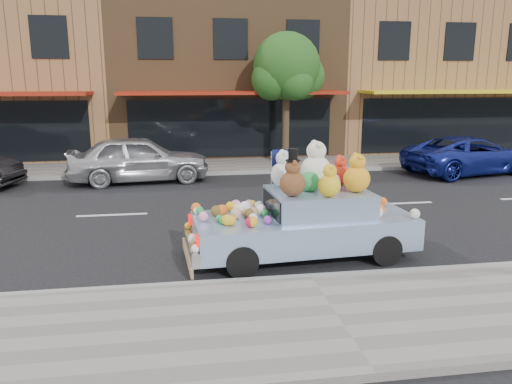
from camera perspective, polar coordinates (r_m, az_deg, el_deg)
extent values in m
plane|color=black|center=(13.60, 0.82, -1.96)|extent=(120.00, 120.00, 0.00)
cube|color=gray|center=(7.65, 9.21, -14.07)|extent=(60.00, 3.00, 0.12)
cube|color=gray|center=(19.88, -2.30, 3.02)|extent=(60.00, 3.00, 0.12)
cube|color=gray|center=(8.95, 6.24, -9.78)|extent=(60.00, 0.12, 0.13)
cube|color=gray|center=(18.42, -1.77, 2.23)|extent=(60.00, 0.12, 0.13)
cube|color=#8E613B|center=(26.14, -26.74, 11.66)|extent=(10.00, 8.00, 7.00)
cube|color=black|center=(21.53, -22.57, 16.04)|extent=(1.40, 0.06, 1.60)
cube|color=brown|center=(25.05, -3.85, 12.98)|extent=(10.00, 8.00, 7.00)
cube|color=black|center=(21.16, -2.80, 7.29)|extent=(8.50, 0.06, 2.40)
cube|color=maroon|center=(20.18, -2.57, 11.28)|extent=(9.00, 1.80, 0.12)
cube|color=black|center=(21.00, -11.45, 16.85)|extent=(1.40, 0.06, 1.60)
cube|color=black|center=(21.10, -2.91, 17.06)|extent=(1.40, 0.06, 1.60)
cube|color=black|center=(21.62, 5.39, 16.92)|extent=(1.40, 0.06, 1.60)
cube|color=#8E613B|center=(27.78, 17.70, 12.42)|extent=(10.00, 8.00, 7.00)
cube|color=#332D2B|center=(28.01, 18.24, 19.89)|extent=(10.00, 8.00, 0.30)
cube|color=black|center=(24.32, 21.54, 7.15)|extent=(8.50, 0.06, 2.40)
cube|color=yellow|center=(23.48, 22.93, 10.53)|extent=(9.00, 1.80, 0.12)
cube|color=black|center=(22.91, 15.55, 16.30)|extent=(1.40, 0.06, 1.60)
cube|color=black|center=(24.27, 22.27, 15.62)|extent=(1.40, 0.06, 1.60)
cylinder|color=#38281C|center=(19.99, 3.41, 7.52)|extent=(0.28, 0.28, 3.20)
sphere|color=#204E16|center=(19.90, 3.50, 14.18)|extent=(2.60, 2.60, 2.60)
sphere|color=#204E16|center=(20.35, 5.28, 13.00)|extent=(1.80, 1.80, 1.80)
sphere|color=#204E16|center=(19.59, 1.85, 12.75)|extent=(1.60, 1.60, 1.60)
sphere|color=#204E16|center=(19.36, 4.45, 12.42)|extent=(1.40, 1.40, 1.40)
sphere|color=#204E16|center=(20.43, 2.28, 13.32)|extent=(1.60, 1.60, 1.60)
imported|color=#B9BABE|center=(17.45, -13.25, 3.73)|extent=(4.88, 2.40, 1.60)
imported|color=navy|center=(20.10, 23.21, 3.90)|extent=(5.36, 3.32, 1.38)
cylinder|color=black|center=(9.88, 14.62, -6.43)|extent=(0.61, 0.24, 0.60)
cylinder|color=black|center=(11.22, 11.01, -3.90)|extent=(0.61, 0.24, 0.60)
cylinder|color=black|center=(9.00, -1.62, -7.96)|extent=(0.61, 0.24, 0.60)
cylinder|color=black|center=(10.44, -3.28, -4.95)|extent=(0.61, 0.24, 0.60)
cube|color=#8CA8D1|center=(9.96, 5.44, -4.38)|extent=(4.41, 1.99, 0.60)
cube|color=#8CA8D1|center=(9.91, 7.16, -1.21)|extent=(2.00, 1.63, 0.50)
cube|color=silver|center=(9.58, -7.38, -6.09)|extent=(0.28, 1.79, 0.26)
cube|color=red|center=(8.84, -6.69, -5.54)|extent=(0.08, 0.28, 0.16)
cube|color=red|center=(10.14, -7.52, -3.13)|extent=(0.08, 0.28, 0.16)
cube|color=black|center=(9.63, 1.83, -1.53)|extent=(0.13, 1.30, 0.40)
sphere|color=brown|center=(9.27, 4.19, 0.97)|extent=(0.48, 0.48, 0.48)
sphere|color=brown|center=(9.21, 4.22, 2.84)|extent=(0.30, 0.30, 0.30)
sphere|color=brown|center=(9.10, 4.38, 3.32)|extent=(0.11, 0.11, 0.11)
sphere|color=brown|center=(9.30, 4.09, 3.53)|extent=(0.11, 0.11, 0.11)
cylinder|color=black|center=(9.19, 4.24, 3.61)|extent=(0.28, 0.28, 0.02)
cylinder|color=black|center=(9.18, 4.25, 4.29)|extent=(0.18, 0.18, 0.22)
sphere|color=#F1E6BF|center=(10.13, 6.85, 2.40)|extent=(0.64, 0.64, 0.64)
sphere|color=#F1E6BF|center=(10.06, 6.91, 4.69)|extent=(0.39, 0.39, 0.39)
sphere|color=#F1E6BF|center=(9.91, 7.15, 5.31)|extent=(0.15, 0.15, 0.15)
sphere|color=#F1E6BF|center=(10.17, 6.73, 5.52)|extent=(0.15, 0.15, 0.15)
sphere|color=orange|center=(9.77, 11.43, 1.47)|extent=(0.51, 0.51, 0.51)
sphere|color=orange|center=(9.71, 11.52, 3.39)|extent=(0.32, 0.32, 0.32)
sphere|color=orange|center=(9.59, 11.78, 3.88)|extent=(0.12, 0.12, 0.12)
sphere|color=orange|center=(9.79, 11.32, 4.09)|extent=(0.12, 0.12, 0.12)
sphere|color=red|center=(10.39, 9.61, 1.96)|extent=(0.42, 0.42, 0.42)
sphere|color=red|center=(10.34, 9.66, 3.42)|extent=(0.26, 0.26, 0.26)
sphere|color=red|center=(10.24, 9.84, 3.80)|extent=(0.10, 0.10, 0.10)
sphere|color=red|center=(10.41, 9.53, 3.96)|extent=(0.10, 0.10, 0.10)
sphere|color=silver|center=(10.04, 3.15, 2.01)|extent=(0.51, 0.51, 0.51)
sphere|color=silver|center=(9.98, 3.17, 3.87)|extent=(0.32, 0.32, 0.32)
sphere|color=silver|center=(9.85, 3.31, 4.36)|extent=(0.12, 0.12, 0.12)
sphere|color=silver|center=(10.07, 3.05, 4.55)|extent=(0.12, 0.12, 0.12)
sphere|color=gold|center=(9.30, 8.38, 0.72)|extent=(0.42, 0.42, 0.42)
sphere|color=gold|center=(9.25, 8.44, 2.35)|extent=(0.26, 0.26, 0.26)
sphere|color=gold|center=(9.15, 8.62, 2.77)|extent=(0.10, 0.10, 0.10)
sphere|color=gold|center=(9.32, 8.29, 2.97)|extent=(0.10, 0.10, 0.10)
sphere|color=#25893F|center=(9.75, 6.13, 1.17)|extent=(0.40, 0.40, 0.40)
sphere|color=pink|center=(9.97, 8.75, 1.18)|extent=(0.32, 0.32, 0.32)
sphere|color=orange|center=(9.19, -3.30, -3.21)|extent=(0.21, 0.21, 0.21)
sphere|color=#25893F|center=(9.69, 1.05, -2.48)|extent=(0.16, 0.16, 0.16)
sphere|color=red|center=(9.07, -0.62, -3.44)|extent=(0.20, 0.20, 0.20)
sphere|color=orange|center=(10.34, -0.39, -1.44)|extent=(0.18, 0.18, 0.18)
sphere|color=red|center=(10.34, -0.61, -1.48)|extent=(0.16, 0.16, 0.16)
sphere|color=#25893F|center=(9.27, -3.74, -3.20)|extent=(0.17, 0.17, 0.17)
sphere|color=purple|center=(9.26, 1.33, -3.21)|extent=(0.16, 0.16, 0.16)
sphere|color=brown|center=(9.80, -4.58, -2.16)|extent=(0.22, 0.22, 0.22)
sphere|color=#A4775A|center=(10.27, -0.81, -1.46)|extent=(0.20, 0.20, 0.20)
sphere|color=pink|center=(9.49, -6.04, -2.80)|extent=(0.19, 0.19, 0.19)
sphere|color=#EF5516|center=(9.84, -3.99, -2.09)|extent=(0.22, 0.22, 0.22)
sphere|color=white|center=(10.21, 0.38, -1.58)|extent=(0.19, 0.19, 0.19)
sphere|color=orange|center=(9.07, -0.43, -3.42)|extent=(0.21, 0.21, 0.21)
sphere|color=white|center=(10.11, -1.26, -1.66)|extent=(0.22, 0.22, 0.22)
sphere|color=orange|center=(9.19, -2.86, -3.26)|extent=(0.19, 0.19, 0.19)
sphere|color=brown|center=(9.62, -0.71, -2.47)|extent=(0.20, 0.20, 0.20)
sphere|color=#A4775A|center=(9.76, -1.19, -2.36)|extent=(0.16, 0.16, 0.16)
sphere|color=#A4775A|center=(10.26, -2.02, -1.68)|extent=(0.13, 0.13, 0.13)
sphere|color=beige|center=(10.17, -1.14, -1.80)|extent=(0.14, 0.14, 0.14)
sphere|color=orange|center=(10.12, -2.55, -1.72)|extent=(0.20, 0.20, 0.20)
sphere|color=beige|center=(10.05, -2.10, -1.86)|extent=(0.18, 0.18, 0.18)
sphere|color=orange|center=(10.15, -2.96, -1.66)|extent=(0.20, 0.20, 0.20)
sphere|color=beige|center=(9.96, -1.87, -2.06)|extent=(0.16, 0.16, 0.16)
sphere|color=white|center=(9.37, -0.33, -2.98)|extent=(0.17, 0.17, 0.17)
sphere|color=#A4775A|center=(9.67, -0.33, -2.34)|extent=(0.21, 0.21, 0.21)
sphere|color=pink|center=(10.25, -2.31, -1.48)|extent=(0.21, 0.21, 0.21)
sphere|color=#EF5516|center=(10.09, -6.87, -1.81)|extent=(0.21, 0.21, 0.21)
sphere|color=#25893F|center=(9.43, -4.21, -3.03)|extent=(0.14, 0.14, 0.14)
sphere|color=#EF5516|center=(10.02, -3.80, -1.93)|extent=(0.18, 0.18, 0.18)
sphere|color=#A4775A|center=(9.66, -2.32, -2.42)|extent=(0.20, 0.20, 0.20)
sphere|color=brown|center=(10.27, -2.82, -1.60)|extent=(0.16, 0.16, 0.16)
sphere|color=white|center=(9.86, 0.56, -2.02)|extent=(0.22, 0.22, 0.22)
sphere|color=white|center=(10.00, -6.78, -2.14)|extent=(0.14, 0.14, 0.14)
sphere|color=#25893F|center=(9.96, -6.46, -2.11)|extent=(0.16, 0.16, 0.16)
sphere|color=#D8A88C|center=(9.57, -2.31, -2.44)|extent=(0.22, 0.22, 0.22)
sphere|color=brown|center=(8.88, -7.00, -6.17)|extent=(0.17, 0.17, 0.17)
sphere|color=beige|center=(9.21, -7.23, -5.43)|extent=(0.18, 0.18, 0.18)
sphere|color=#25893F|center=(9.37, -7.33, -5.18)|extent=(0.16, 0.16, 0.16)
sphere|color=beige|center=(8.79, -6.94, -6.44)|extent=(0.15, 0.15, 0.15)
sphere|color=orange|center=(10.14, -7.77, -3.83)|extent=(0.14, 0.14, 0.14)
sphere|color=pink|center=(9.29, -7.28, -5.28)|extent=(0.18, 0.18, 0.18)
sphere|color=white|center=(9.41, -7.35, -5.15)|extent=(0.14, 0.14, 0.14)
sphere|color=brown|center=(8.86, -6.98, -6.36)|extent=(0.13, 0.13, 0.13)
sphere|color=white|center=(10.20, 12.99, -1.87)|extent=(0.21, 0.21, 0.21)
sphere|color=white|center=(9.92, 13.66, -2.28)|extent=(0.23, 0.23, 0.23)
sphere|color=#EF5516|center=(10.88, 14.27, -1.08)|extent=(0.19, 0.19, 0.19)
sphere|color=brown|center=(10.57, 12.77, -1.25)|extent=(0.25, 0.25, 0.25)
sphere|color=#EF5516|center=(10.10, 13.78, -1.93)|extent=(0.26, 0.26, 0.26)
sphere|color=beige|center=(10.08, 17.70, -2.38)|extent=(0.20, 0.20, 0.20)
cylinder|color=#997A54|center=(8.87, -7.32, -9.33)|extent=(0.06, 0.06, 0.17)
sphere|color=#997A54|center=(8.83, -7.34, -8.76)|extent=(0.07, 0.07, 0.07)
cylinder|color=#997A54|center=(8.96, -7.39, -9.08)|extent=(0.06, 0.06, 0.17)
sphere|color=#997A54|center=(8.93, -7.41, -8.51)|extent=(0.07, 0.07, 0.07)
cylinder|color=#997A54|center=(9.06, -7.45, -8.83)|extent=(0.06, 0.06, 0.17)
sphere|color=#997A54|center=(9.03, -7.47, -8.27)|extent=(0.07, 0.07, 0.07)
cylinder|color=#997A54|center=(9.16, -7.52, -8.58)|extent=(0.06, 0.06, 0.17)
sphere|color=#997A54|center=(9.13, -7.53, -8.03)|extent=(0.07, 0.07, 0.07)
cylinder|color=#997A54|center=(9.26, -7.58, -8.34)|extent=(0.06, 0.06, 0.17)
sphere|color=#997A54|center=(9.22, -7.60, -7.80)|extent=(0.07, 0.07, 0.07)
cylinder|color=#997A54|center=(9.36, -7.64, -8.11)|extent=(0.06, 0.06, 0.17)
sphere|color=#997A54|center=(9.32, -7.66, -7.57)|extent=(0.07, 0.07, 0.07)
cylinder|color=#997A54|center=(9.46, -7.70, -7.88)|extent=(0.06, 0.06, 0.17)
sphere|color=#997A54|center=(9.42, -7.72, -7.34)|extent=(0.07, 0.07, 0.07)
cylinder|color=#997A54|center=(9.56, -7.76, -7.66)|extent=(0.06, 0.06, 0.17)
sphere|color=#997A54|center=(9.52, -7.77, -7.12)|extent=(0.07, 0.07, 0.07)
cylinder|color=#997A54|center=(9.65, -7.81, -7.44)|extent=(0.06, 0.06, 0.17)
sphere|color=#997A54|center=(9.62, -7.83, -6.91)|extent=(0.07, 0.07, 0.07)
cylinder|color=#997A54|center=(9.75, -7.87, -7.22)|extent=(0.06, 0.06, 0.17)
sphere|color=#997A54|center=(9.72, -7.89, -6.70)|extent=(0.07, 0.07, 0.07)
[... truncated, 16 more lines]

